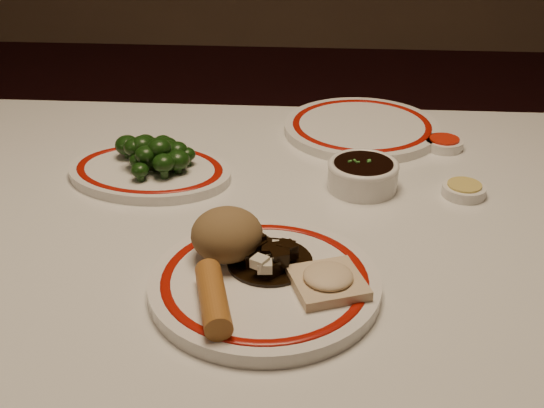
% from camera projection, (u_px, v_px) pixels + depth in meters
% --- Properties ---
extents(dining_table, '(1.20, 0.90, 0.75)m').
position_uv_depth(dining_table, '(265.00, 278.00, 0.98)').
color(dining_table, silver).
rests_on(dining_table, ground).
extents(main_plate, '(0.33, 0.33, 0.02)m').
position_uv_depth(main_plate, '(265.00, 283.00, 0.79)').
color(main_plate, white).
rests_on(main_plate, dining_table).
extents(rice_mound, '(0.09, 0.09, 0.06)m').
position_uv_depth(rice_mound, '(227.00, 235.00, 0.81)').
color(rice_mound, brown).
rests_on(rice_mound, main_plate).
extents(spring_roll, '(0.06, 0.11, 0.03)m').
position_uv_depth(spring_roll, '(213.00, 298.00, 0.73)').
color(spring_roll, '#AF6C2B').
rests_on(spring_roll, main_plate).
extents(fried_wonton, '(0.10, 0.10, 0.02)m').
position_uv_depth(fried_wonton, '(328.00, 280.00, 0.77)').
color(fried_wonton, beige).
rests_on(fried_wonton, main_plate).
extents(stirfry_heap, '(0.10, 0.10, 0.03)m').
position_uv_depth(stirfry_heap, '(269.00, 255.00, 0.81)').
color(stirfry_heap, black).
rests_on(stirfry_heap, main_plate).
extents(broccoli_plate, '(0.29, 0.26, 0.02)m').
position_uv_depth(broccoli_plate, '(150.00, 171.00, 1.06)').
color(broccoli_plate, white).
rests_on(broccoli_plate, dining_table).
extents(broccoli_pile, '(0.13, 0.11, 0.05)m').
position_uv_depth(broccoli_pile, '(154.00, 153.00, 1.04)').
color(broccoli_pile, '#23471C').
rests_on(broccoli_pile, broccoli_plate).
extents(soy_bowl, '(0.10, 0.10, 0.04)m').
position_uv_depth(soy_bowl, '(363.00, 176.00, 1.02)').
color(soy_bowl, white).
rests_on(soy_bowl, dining_table).
extents(sweet_sour_dish, '(0.06, 0.06, 0.02)m').
position_uv_depth(sweet_sour_dish, '(444.00, 144.00, 1.15)').
color(sweet_sour_dish, white).
rests_on(sweet_sour_dish, dining_table).
extents(mustard_dish, '(0.06, 0.06, 0.02)m').
position_uv_depth(mustard_dish, '(464.00, 190.00, 1.00)').
color(mustard_dish, white).
rests_on(mustard_dish, dining_table).
extents(far_plate, '(0.28, 0.28, 0.02)m').
position_uv_depth(far_plate, '(361.00, 127.00, 1.21)').
color(far_plate, white).
rests_on(far_plate, dining_table).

